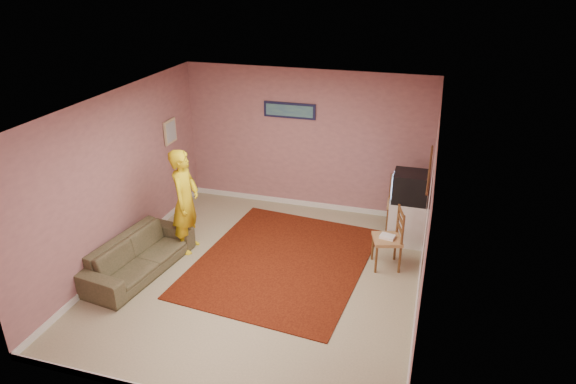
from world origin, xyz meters
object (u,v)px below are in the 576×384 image
(tv_cabinet, at_px, (407,221))
(sofa, at_px, (139,255))
(person, at_px, (185,201))
(chair_b, at_px, (388,232))
(chair_a, at_px, (400,198))
(crt_tv, at_px, (410,187))

(tv_cabinet, bearing_deg, sofa, -151.20)
(sofa, relative_size, person, 1.10)
(chair_b, xyz_separation_m, person, (-3.12, -0.37, 0.27))
(tv_cabinet, bearing_deg, chair_b, -105.11)
(person, bearing_deg, sofa, 148.69)
(tv_cabinet, xyz_separation_m, chair_a, (-0.17, 0.42, 0.20))
(chair_a, relative_size, sofa, 0.27)
(tv_cabinet, bearing_deg, crt_tv, -179.65)
(chair_b, bearing_deg, sofa, -87.13)
(chair_a, distance_m, sofa, 4.37)
(sofa, bearing_deg, crt_tv, -53.25)
(crt_tv, xyz_separation_m, chair_b, (-0.23, -0.87, -0.40))
(chair_a, xyz_separation_m, chair_b, (-0.07, -1.29, 0.01))
(sofa, bearing_deg, chair_a, -47.41)
(crt_tv, height_order, chair_a, crt_tv)
(chair_a, bearing_deg, person, -155.51)
(crt_tv, relative_size, person, 0.33)
(crt_tv, bearing_deg, sofa, -151.51)
(person, bearing_deg, chair_a, -67.81)
(tv_cabinet, bearing_deg, person, -159.67)
(crt_tv, distance_m, person, 3.57)
(chair_b, relative_size, person, 0.31)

